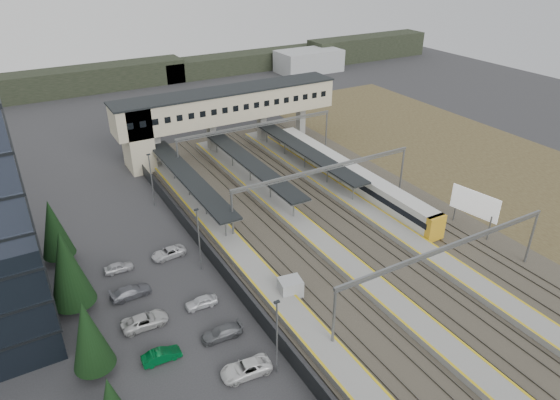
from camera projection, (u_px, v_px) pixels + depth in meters
ground at (305, 295)px, 54.36m from camera, size 220.00×220.00×0.00m
conifer_row at (98, 361)px, 39.48m from camera, size 4.42×49.82×9.50m
car_park at (204, 373)px, 43.81m from camera, size 10.73×44.31×1.29m
lampposts at (231, 279)px, 49.77m from camera, size 0.50×53.25×8.07m
fence at (231, 281)px, 54.87m from camera, size 0.08×90.00×2.00m
relay_cabin_far at (290, 288)px, 53.60m from camera, size 2.69×2.36×2.20m
rail_corridor at (347, 247)px, 62.15m from camera, size 34.00×90.00×0.92m
canopies at (250, 162)px, 76.28m from camera, size 23.10×30.00×3.28m
footbridge at (214, 110)px, 86.21m from camera, size 40.40×6.40×11.20m
gantries at (378, 209)px, 59.11m from camera, size 28.40×62.28×7.17m
train at (349, 175)px, 76.82m from camera, size 2.70×37.46×3.39m
billboard at (475, 205)px, 64.31m from camera, size 1.44×6.55×5.77m
scrub_east at (531, 186)px, 77.91m from camera, size 34.00×120.00×0.06m
treeline_far at (197, 69)px, 134.15m from camera, size 170.00×19.00×7.00m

